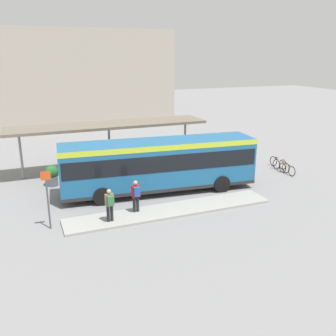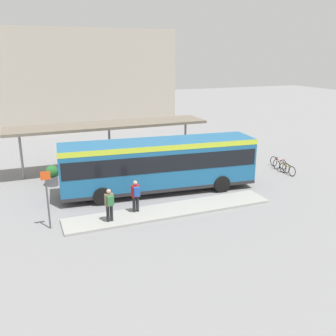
{
  "view_description": "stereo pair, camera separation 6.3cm",
  "coord_description": "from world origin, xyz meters",
  "px_view_note": "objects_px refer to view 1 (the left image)",
  "views": [
    {
      "loc": [
        -7.33,
        -19.55,
        7.84
      ],
      "look_at": [
        0.56,
        0.0,
        1.38
      ],
      "focal_mm": 40.0,
      "sensor_mm": 36.0,
      "label": 1
    },
    {
      "loc": [
        -7.27,
        -19.58,
        7.84
      ],
      "look_at": [
        0.56,
        0.0,
        1.38
      ],
      "focal_mm": 40.0,
      "sensor_mm": 36.0,
      "label": 2
    }
  ],
  "objects_px": {
    "pedestrian_waiting": "(110,203)",
    "bicycle_white": "(281,166)",
    "city_bus": "(159,162)",
    "bicycle_red": "(278,163)",
    "potted_planter_far_side": "(189,161)",
    "platform_sign": "(48,197)",
    "bicycle_yellow": "(287,169)",
    "pedestrian_companion": "(136,194)",
    "potted_planter_near_shelter": "(52,175)"
  },
  "relations": [
    {
      "from": "bicycle_yellow",
      "to": "pedestrian_waiting",
      "type": "bearing_deg",
      "value": 101.5
    },
    {
      "from": "pedestrian_waiting",
      "to": "bicycle_white",
      "type": "bearing_deg",
      "value": -78.76
    },
    {
      "from": "potted_planter_far_side",
      "to": "platform_sign",
      "type": "relative_size",
      "value": 0.49
    },
    {
      "from": "bicycle_yellow",
      "to": "bicycle_red",
      "type": "xyz_separation_m",
      "value": [
        0.39,
        1.48,
        0.02
      ]
    },
    {
      "from": "bicycle_yellow",
      "to": "potted_planter_far_side",
      "type": "height_order",
      "value": "potted_planter_far_side"
    },
    {
      "from": "city_bus",
      "to": "bicycle_yellow",
      "type": "xyz_separation_m",
      "value": [
        9.21,
        -0.14,
        -1.45
      ]
    },
    {
      "from": "bicycle_white",
      "to": "bicycle_red",
      "type": "relative_size",
      "value": 1.0
    },
    {
      "from": "potted_planter_far_side",
      "to": "pedestrian_waiting",
      "type": "bearing_deg",
      "value": -138.5
    },
    {
      "from": "pedestrian_companion",
      "to": "bicycle_red",
      "type": "height_order",
      "value": "pedestrian_companion"
    },
    {
      "from": "pedestrian_waiting",
      "to": "potted_planter_far_side",
      "type": "xyz_separation_m",
      "value": [
        7.08,
        6.26,
        -0.34
      ]
    },
    {
      "from": "bicycle_yellow",
      "to": "bicycle_red",
      "type": "distance_m",
      "value": 1.53
    },
    {
      "from": "city_bus",
      "to": "bicycle_red",
      "type": "height_order",
      "value": "city_bus"
    },
    {
      "from": "bicycle_yellow",
      "to": "potted_planter_near_shelter",
      "type": "bearing_deg",
      "value": 74.55
    },
    {
      "from": "bicycle_white",
      "to": "platform_sign",
      "type": "xyz_separation_m",
      "value": [
        -15.76,
        -3.34,
        1.2
      ]
    },
    {
      "from": "platform_sign",
      "to": "city_bus",
      "type": "bearing_deg",
      "value": 22.93
    },
    {
      "from": "pedestrian_waiting",
      "to": "bicycle_white",
      "type": "xyz_separation_m",
      "value": [
        13.03,
        3.89,
        -0.7
      ]
    },
    {
      "from": "bicycle_red",
      "to": "platform_sign",
      "type": "relative_size",
      "value": 0.6
    },
    {
      "from": "bicycle_yellow",
      "to": "potted_planter_far_side",
      "type": "distance_m",
      "value": 6.66
    },
    {
      "from": "city_bus",
      "to": "platform_sign",
      "type": "relative_size",
      "value": 4.1
    },
    {
      "from": "city_bus",
      "to": "bicycle_yellow",
      "type": "distance_m",
      "value": 9.32
    },
    {
      "from": "city_bus",
      "to": "bicycle_yellow",
      "type": "bearing_deg",
      "value": 4.43
    },
    {
      "from": "pedestrian_waiting",
      "to": "platform_sign",
      "type": "relative_size",
      "value": 0.58
    },
    {
      "from": "pedestrian_waiting",
      "to": "platform_sign",
      "type": "height_order",
      "value": "platform_sign"
    },
    {
      "from": "city_bus",
      "to": "bicycle_yellow",
      "type": "height_order",
      "value": "city_bus"
    },
    {
      "from": "city_bus",
      "to": "bicycle_red",
      "type": "xyz_separation_m",
      "value": [
        9.6,
        1.34,
        -1.43
      ]
    },
    {
      "from": "city_bus",
      "to": "pedestrian_companion",
      "type": "relative_size",
      "value": 6.9
    },
    {
      "from": "potted_planter_near_shelter",
      "to": "bicycle_white",
      "type": "bearing_deg",
      "value": -10.53
    },
    {
      "from": "potted_planter_far_side",
      "to": "platform_sign",
      "type": "height_order",
      "value": "platform_sign"
    },
    {
      "from": "potted_planter_near_shelter",
      "to": "pedestrian_waiting",
      "type": "bearing_deg",
      "value": -73.04
    },
    {
      "from": "city_bus",
      "to": "potted_planter_near_shelter",
      "type": "distance_m",
      "value": 6.81
    },
    {
      "from": "pedestrian_companion",
      "to": "bicycle_white",
      "type": "xyz_separation_m",
      "value": [
        11.54,
        3.27,
        -0.71
      ]
    },
    {
      "from": "bicycle_red",
      "to": "potted_planter_near_shelter",
      "type": "relative_size",
      "value": 1.28
    },
    {
      "from": "pedestrian_companion",
      "to": "potted_planter_far_side",
      "type": "xyz_separation_m",
      "value": [
        5.59,
        5.64,
        -0.36
      ]
    },
    {
      "from": "platform_sign",
      "to": "pedestrian_waiting",
      "type": "bearing_deg",
      "value": -11.36
    },
    {
      "from": "city_bus",
      "to": "bicycle_red",
      "type": "bearing_deg",
      "value": 13.26
    },
    {
      "from": "city_bus",
      "to": "platform_sign",
      "type": "distance_m",
      "value": 7.04
    },
    {
      "from": "potted_planter_far_side",
      "to": "pedestrian_companion",
      "type": "bearing_deg",
      "value": -134.74
    },
    {
      "from": "bicycle_white",
      "to": "bicycle_red",
      "type": "height_order",
      "value": "bicycle_red"
    },
    {
      "from": "potted_planter_far_side",
      "to": "platform_sign",
      "type": "distance_m",
      "value": 11.38
    },
    {
      "from": "bicycle_yellow",
      "to": "bicycle_red",
      "type": "height_order",
      "value": "bicycle_red"
    },
    {
      "from": "potted_planter_far_side",
      "to": "bicycle_white",
      "type": "bearing_deg",
      "value": -21.7
    },
    {
      "from": "bicycle_red",
      "to": "platform_sign",
      "type": "distance_m",
      "value": 16.64
    },
    {
      "from": "city_bus",
      "to": "platform_sign",
      "type": "bearing_deg",
      "value": -151.77
    },
    {
      "from": "pedestrian_waiting",
      "to": "bicycle_red",
      "type": "bearing_deg",
      "value": -76.25
    },
    {
      "from": "pedestrian_waiting",
      "to": "bicycle_white",
      "type": "distance_m",
      "value": 13.62
    },
    {
      "from": "city_bus",
      "to": "pedestrian_waiting",
      "type": "height_order",
      "value": "city_bus"
    },
    {
      "from": "bicycle_yellow",
      "to": "platform_sign",
      "type": "relative_size",
      "value": 0.57
    },
    {
      "from": "pedestrian_waiting",
      "to": "bicycle_red",
      "type": "relative_size",
      "value": 0.98
    },
    {
      "from": "bicycle_red",
      "to": "potted_planter_far_side",
      "type": "relative_size",
      "value": 1.21
    },
    {
      "from": "pedestrian_waiting",
      "to": "city_bus",
      "type": "bearing_deg",
      "value": -54.12
    }
  ]
}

